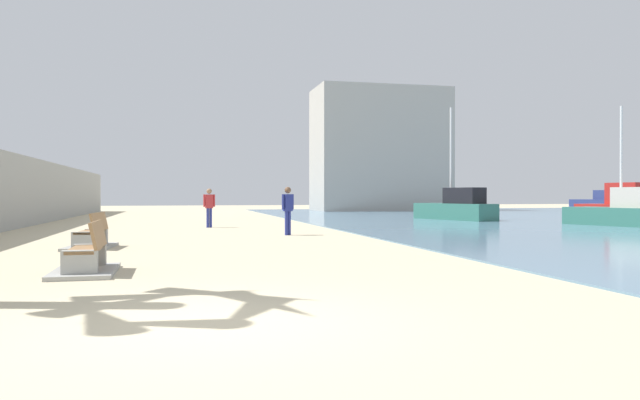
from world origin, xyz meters
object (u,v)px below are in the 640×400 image
(boat_mid_bay, at_px, (456,208))
(boat_far_left, at_px, (631,212))
(boat_nearest, at_px, (606,205))
(person_walking, at_px, (209,205))
(boat_outer, at_px, (619,207))
(person_standing, at_px, (288,207))
(bench_near, at_px, (87,261))
(bench_far, at_px, (91,240))

(boat_mid_bay, bearing_deg, boat_far_left, -60.78)
(boat_far_left, height_order, boat_nearest, boat_far_left)
(person_walking, height_order, boat_far_left, boat_far_left)
(boat_outer, relative_size, boat_mid_bay, 0.74)
(boat_outer, xyz_separation_m, boat_mid_bay, (-8.85, 2.40, -0.06))
(person_walking, distance_m, boat_mid_bay, 14.83)
(person_walking, xyz_separation_m, person_standing, (2.53, -5.84, 0.01))
(person_standing, relative_size, boat_nearest, 0.36)
(person_standing, bearing_deg, boat_mid_bay, 41.55)
(boat_mid_bay, bearing_deg, bench_near, -130.59)
(bench_far, distance_m, boat_nearest, 38.34)
(bench_far, height_order, person_standing, person_standing)
(person_standing, xyz_separation_m, boat_nearest, (26.26, 16.29, -0.31))
(bench_near, bearing_deg, person_walking, 79.02)
(boat_outer, relative_size, boat_nearest, 0.97)
(bench_near, height_order, boat_outer, boat_outer)
(boat_nearest, relative_size, boat_mid_bay, 0.76)
(boat_nearest, bearing_deg, boat_far_left, -125.01)
(boat_nearest, bearing_deg, person_standing, -148.18)
(boat_nearest, bearing_deg, bench_near, -140.70)
(bench_near, height_order, person_standing, person_standing)
(boat_far_left, bearing_deg, boat_nearest, 54.99)
(boat_outer, height_order, boat_nearest, boat_outer)
(person_standing, height_order, boat_mid_bay, boat_mid_bay)
(person_walking, distance_m, boat_nearest, 30.62)
(person_walking, relative_size, boat_far_left, 0.30)
(boat_outer, xyz_separation_m, boat_nearest, (5.79, 8.40, -0.07))
(bench_near, bearing_deg, boat_nearest, 39.30)
(person_walking, distance_m, person_standing, 6.36)
(boat_far_left, distance_m, boat_nearest, 17.45)
(bench_far, relative_size, boat_nearest, 0.45)
(person_walking, bearing_deg, person_standing, -66.59)
(bench_near, height_order, bench_far, same)
(bench_near, relative_size, bench_far, 0.96)
(person_standing, relative_size, boat_mid_bay, 0.27)
(bench_near, xyz_separation_m, boat_outer, (26.01, 17.63, 0.56))
(bench_far, xyz_separation_m, boat_mid_bay, (17.81, 14.40, 0.51))
(boat_outer, bearing_deg, boat_far_left, -125.63)
(person_standing, distance_m, boat_nearest, 30.90)
(bench_far, distance_m, boat_far_left, 23.27)
(boat_mid_bay, bearing_deg, bench_far, -141.06)
(bench_near, xyz_separation_m, boat_far_left, (21.80, 11.74, 0.47))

